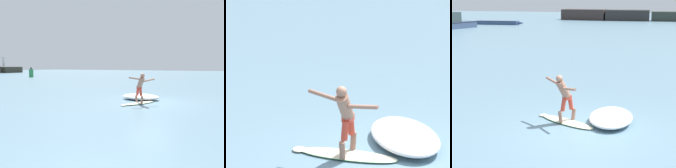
% 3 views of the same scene
% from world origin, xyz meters
% --- Properties ---
extents(ground_plane, '(200.00, 200.00, 0.00)m').
position_xyz_m(ground_plane, '(0.00, 0.00, 0.00)').
color(ground_plane, slate).
extents(surfboard, '(2.40, 1.52, 0.21)m').
position_xyz_m(surfboard, '(-0.73, 0.54, 0.04)').
color(surfboard, beige).
rests_on(surfboard, ground).
extents(surfer, '(1.37, 1.10, 1.68)m').
position_xyz_m(surfer, '(-0.77, 0.41, 1.08)').
color(surfer, '#996A56').
rests_on(surfer, surfboard).
extents(fishing_boat_near_jetty, '(3.81, 8.34, 3.22)m').
position_xyz_m(fishing_boat_near_jetty, '(-27.11, 35.13, 0.77)').
color(fishing_boat_near_jetty, '#394969').
rests_on(fishing_boat_near_jetty, ground).
extents(small_boat_offshore, '(8.26, 2.11, 0.60)m').
position_xyz_m(small_boat_offshore, '(-24.64, 44.86, 0.33)').
color(small_boat_offshore, navy).
rests_on(small_boat_offshore, ground).
extents(wave_foam_at_tail, '(1.63, 2.45, 0.38)m').
position_xyz_m(wave_foam_at_tail, '(0.78, 1.00, 0.19)').
color(wave_foam_at_tail, white).
rests_on(wave_foam_at_tail, ground).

